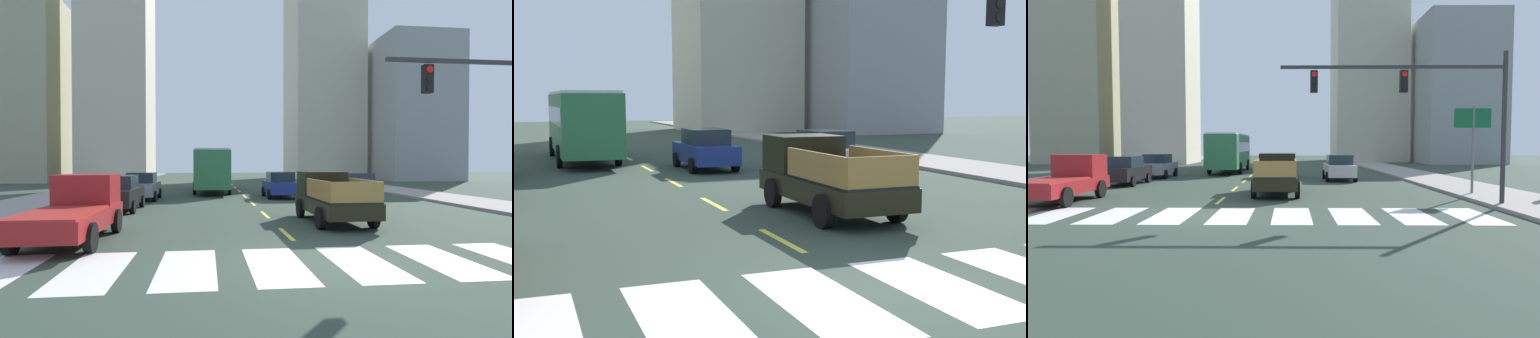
% 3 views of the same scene
% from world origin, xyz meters
% --- Properties ---
extents(ground_plane, '(160.00, 160.00, 0.00)m').
position_xyz_m(ground_plane, '(0.00, 0.00, 0.00)').
color(ground_plane, '#314034').
extents(sidewalk_right, '(3.88, 110.00, 0.15)m').
position_xyz_m(sidewalk_right, '(12.60, 18.00, 0.07)').
color(sidewalk_right, gray).
rests_on(sidewalk_right, ground).
extents(crosswalk_stripe_3, '(1.30, 3.54, 0.01)m').
position_xyz_m(crosswalk_stripe_3, '(-3.05, 0.00, 0.00)').
color(crosswalk_stripe_3, silver).
rests_on(crosswalk_stripe_3, ground).
extents(crosswalk_stripe_4, '(1.30, 3.54, 0.01)m').
position_xyz_m(crosswalk_stripe_4, '(-1.02, 0.00, 0.00)').
color(crosswalk_stripe_4, silver).
rests_on(crosswalk_stripe_4, ground).
extents(crosswalk_stripe_5, '(1.30, 3.54, 0.01)m').
position_xyz_m(crosswalk_stripe_5, '(1.02, 0.00, 0.00)').
color(crosswalk_stripe_5, silver).
rests_on(crosswalk_stripe_5, ground).
extents(lane_dash_0, '(0.16, 2.40, 0.01)m').
position_xyz_m(lane_dash_0, '(0.00, 4.00, 0.00)').
color(lane_dash_0, '#DDD345').
rests_on(lane_dash_0, ground).
extents(lane_dash_1, '(0.16, 2.40, 0.01)m').
position_xyz_m(lane_dash_1, '(0.00, 9.00, 0.00)').
color(lane_dash_1, '#DDD345').
rests_on(lane_dash_1, ground).
extents(lane_dash_2, '(0.16, 2.40, 0.01)m').
position_xyz_m(lane_dash_2, '(0.00, 14.00, 0.00)').
color(lane_dash_2, '#DDD345').
rests_on(lane_dash_2, ground).
extents(lane_dash_3, '(0.16, 2.40, 0.01)m').
position_xyz_m(lane_dash_3, '(0.00, 19.00, 0.00)').
color(lane_dash_3, '#DDD345').
rests_on(lane_dash_3, ground).
extents(lane_dash_4, '(0.16, 2.40, 0.01)m').
position_xyz_m(lane_dash_4, '(0.00, 24.00, 0.00)').
color(lane_dash_4, '#DDD345').
rests_on(lane_dash_4, ground).
extents(lane_dash_5, '(0.16, 2.40, 0.01)m').
position_xyz_m(lane_dash_5, '(0.00, 29.00, 0.00)').
color(lane_dash_5, '#DDD345').
rests_on(lane_dash_5, ground).
extents(lane_dash_6, '(0.16, 2.40, 0.01)m').
position_xyz_m(lane_dash_6, '(0.00, 34.00, 0.00)').
color(lane_dash_6, '#DDD345').
rests_on(lane_dash_6, ground).
extents(lane_dash_7, '(0.16, 2.40, 0.01)m').
position_xyz_m(lane_dash_7, '(0.00, 39.00, 0.00)').
color(lane_dash_7, '#DDD345').
rests_on(lane_dash_7, ground).
extents(pickup_stakebed, '(2.18, 5.20, 1.96)m').
position_xyz_m(pickup_stakebed, '(2.35, 6.79, 0.94)').
color(pickup_stakebed, black).
rests_on(pickup_stakebed, ground).
extents(city_bus, '(2.72, 10.80, 3.32)m').
position_xyz_m(city_bus, '(-2.23, 23.50, 1.95)').
color(city_bus, '#2E7343').
rests_on(city_bus, ground).
extents(sedan_mid, '(2.02, 4.40, 1.72)m').
position_xyz_m(sedan_mid, '(6.34, 14.78, 0.86)').
color(sedan_mid, beige).
rests_on(sedan_mid, ground).
extents(sedan_far, '(2.02, 4.40, 1.72)m').
position_xyz_m(sedan_far, '(2.24, 17.77, 0.86)').
color(sedan_far, navy).
rests_on(sedan_far, ground).
extents(block_mid_right, '(9.41, 10.22, 18.59)m').
position_xyz_m(block_mid_right, '(24.44, 42.55, 9.30)').
color(block_mid_right, gray).
rests_on(block_mid_right, ground).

